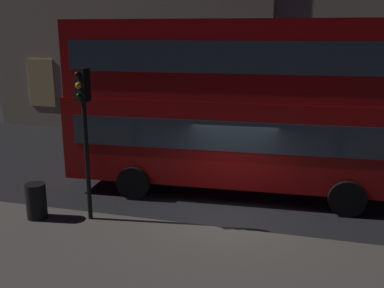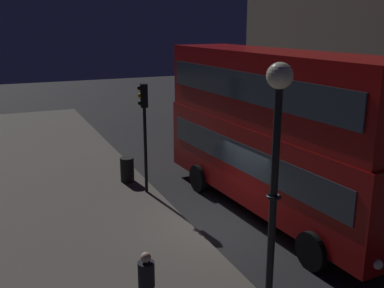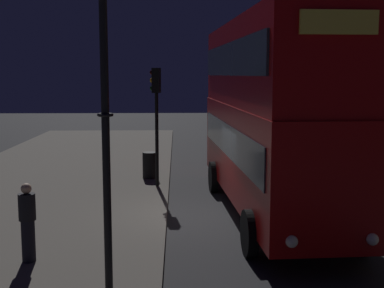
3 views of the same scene
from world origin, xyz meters
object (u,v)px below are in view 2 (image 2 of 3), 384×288
Objects in this scene: litter_bin at (127,169)px; street_lamp at (275,159)px; double_decker_bus at (273,126)px; pedestrian at (147,288)px; traffic_light_near_kerb at (144,116)px.

street_lamp is at bearing -1.07° from litter_bin.
pedestrian is (4.09, -5.79, -2.07)m from double_decker_bus.
double_decker_bus is 6.34× the size of pedestrian.
traffic_light_near_kerb is at bearing 12.25° from litter_bin.
traffic_light_near_kerb is at bearing -10.25° from pedestrian.
traffic_light_near_kerb is 2.46× the size of pedestrian.
pedestrian is 9.06m from litter_bin.
litter_bin is (-10.49, 0.20, -3.43)m from street_lamp.
double_decker_bus reaches higher than litter_bin.
double_decker_bus is 4.70m from traffic_light_near_kerb.
double_decker_bus is at bearing 38.12° from litter_bin.
double_decker_bus reaches higher than traffic_light_near_kerb.
litter_bin is at bearing -5.50° from pedestrian.
street_lamp is 3.35× the size of pedestrian.
double_decker_bus is at bearing 58.33° from traffic_light_near_kerb.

